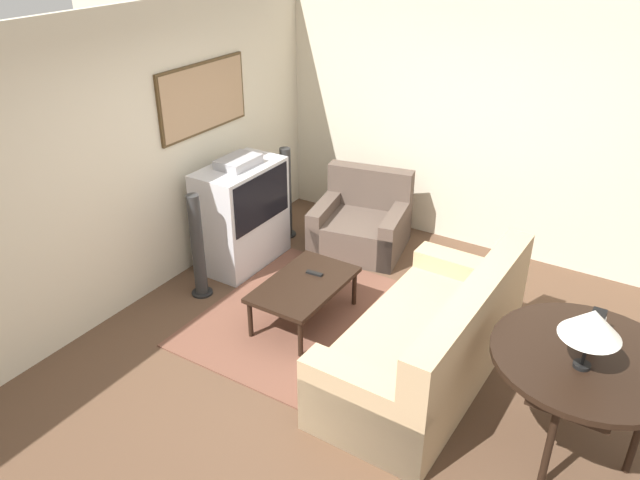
{
  "coord_description": "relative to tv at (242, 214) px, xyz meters",
  "views": [
    {
      "loc": [
        -3.62,
        -2.11,
        3.38
      ],
      "look_at": [
        0.56,
        0.5,
        0.75
      ],
      "focal_mm": 35.0,
      "sensor_mm": 36.0,
      "label": 1
    }
  ],
  "objects": [
    {
      "name": "area_rug",
      "position": [
        -0.56,
        -1.1,
        -0.55
      ],
      "size": [
        2.08,
        1.63,
        0.01
      ],
      "color": "brown",
      "rests_on": "ground_plane"
    },
    {
      "name": "ground_plane",
      "position": [
        -0.93,
        -1.69,
        -0.56
      ],
      "size": [
        12.0,
        12.0,
        0.0
      ],
      "primitive_type": "plane",
      "color": "brown"
    },
    {
      "name": "speaker_tower_right",
      "position": [
        0.74,
        -0.04,
        -0.06
      ],
      "size": [
        0.21,
        0.21,
        1.07
      ],
      "color": "black",
      "rests_on": "ground_plane"
    },
    {
      "name": "couch",
      "position": [
        -0.72,
        -2.44,
        -0.23
      ],
      "size": [
        2.11,
        1.02,
        0.97
      ],
      "rotation": [
        0.0,
        0.0,
        3.12
      ],
      "color": "tan",
      "rests_on": "ground_plane"
    },
    {
      "name": "speaker_tower_left",
      "position": [
        -0.74,
        -0.04,
        -0.06
      ],
      "size": [
        0.21,
        0.21,
        1.07
      ],
      "color": "black",
      "rests_on": "ground_plane"
    },
    {
      "name": "mantel_clock",
      "position": [
        -0.68,
        -3.56,
        0.35
      ],
      "size": [
        0.17,
        0.1,
        0.19
      ],
      "color": "black",
      "rests_on": "console_table"
    },
    {
      "name": "tv",
      "position": [
        0.0,
        0.0,
        0.0
      ],
      "size": [
        0.97,
        0.55,
        1.18
      ],
      "color": "silver",
      "rests_on": "ground_plane"
    },
    {
      "name": "coffee_table",
      "position": [
        -0.59,
        -1.16,
        -0.19
      ],
      "size": [
        1.03,
        0.63,
        0.41
      ],
      "color": "black",
      "rests_on": "ground_plane"
    },
    {
      "name": "armchair",
      "position": [
        0.95,
        -0.91,
        -0.29
      ],
      "size": [
        1.05,
        1.11,
        0.84
      ],
      "rotation": [
        0.0,
        0.0,
        -1.37
      ],
      "color": "brown",
      "rests_on": "ground_plane"
    },
    {
      "name": "table_lamp",
      "position": [
        -1.04,
        -3.56,
        0.59
      ],
      "size": [
        0.38,
        0.38,
        0.43
      ],
      "color": "black",
      "rests_on": "console_table"
    },
    {
      "name": "wall_back",
      "position": [
        -0.91,
        0.44,
        0.79
      ],
      "size": [
        12.0,
        0.1,
        2.7
      ],
      "color": "beige",
      "rests_on": "ground_plane"
    },
    {
      "name": "remote",
      "position": [
        -0.42,
        -1.16,
        -0.14
      ],
      "size": [
        0.06,
        0.16,
        0.02
      ],
      "color": "black",
      "rests_on": "coffee_table"
    },
    {
      "name": "console_table",
      "position": [
        -0.9,
        -3.58,
        0.19
      ],
      "size": [
        1.24,
        1.24,
        0.82
      ],
      "color": "black",
      "rests_on": "ground_plane"
    },
    {
      "name": "wall_right",
      "position": [
        1.7,
        -1.69,
        0.79
      ],
      "size": [
        0.06,
        12.0,
        2.7
      ],
      "color": "beige",
      "rests_on": "ground_plane"
    }
  ]
}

